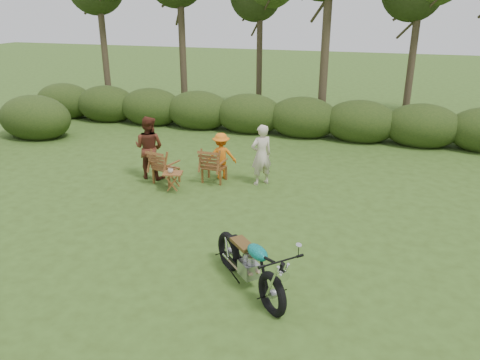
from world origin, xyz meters
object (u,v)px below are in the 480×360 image
(motorcycle, at_px, (249,286))
(side_table, at_px, (173,182))
(cup, at_px, (171,171))
(adult_a, at_px, (261,184))
(child, at_px, (222,178))
(lawn_chair_left, at_px, (167,182))
(lawn_chair_right, at_px, (215,181))
(adult_b, at_px, (151,177))

(motorcycle, bearing_deg, side_table, 175.57)
(cup, relative_size, adult_a, 0.08)
(child, bearing_deg, side_table, 34.17)
(lawn_chair_left, xyz_separation_m, adult_a, (2.43, 0.64, 0.00))
(cup, bearing_deg, child, 55.85)
(lawn_chair_right, distance_m, cup, 1.39)
(lawn_chair_right, distance_m, side_table, 1.26)
(adult_b, bearing_deg, cup, 143.52)
(adult_a, xyz_separation_m, adult_b, (-3.01, -0.41, 0.00))
(motorcycle, bearing_deg, child, 159.30)
(lawn_chair_right, bearing_deg, side_table, 54.60)
(motorcycle, distance_m, side_table, 4.64)
(child, bearing_deg, lawn_chair_left, 8.61)
(lawn_chair_right, height_order, adult_a, adult_a)
(side_table, height_order, adult_a, adult_a)
(adult_b, bearing_deg, motorcycle, 135.20)
(motorcycle, xyz_separation_m, cup, (-3.06, 3.49, 0.56))
(lawn_chair_right, bearing_deg, child, -104.27)
(cup, height_order, child, child)
(cup, distance_m, adult_b, 1.36)
(motorcycle, xyz_separation_m, lawn_chair_left, (-3.45, 4.02, 0.00))
(cup, bearing_deg, side_table, 28.66)
(adult_b, bearing_deg, lawn_chair_right, -170.77)
(lawn_chair_left, relative_size, side_table, 1.88)
(adult_b, bearing_deg, lawn_chair_left, 159.99)
(adult_a, bearing_deg, lawn_chair_right, -34.23)
(cup, relative_size, adult_b, 0.08)
(side_table, bearing_deg, adult_a, 30.12)
(motorcycle, relative_size, cup, 15.46)
(lawn_chair_right, height_order, side_table, side_table)
(lawn_chair_right, relative_size, side_table, 1.87)
(lawn_chair_left, bearing_deg, lawn_chair_right, -145.69)
(motorcycle, relative_size, lawn_chair_right, 2.22)
(side_table, distance_m, child, 1.56)
(motorcycle, distance_m, lawn_chair_right, 5.03)
(motorcycle, height_order, cup, cup)
(lawn_chair_left, bearing_deg, motorcycle, 143.56)
(lawn_chair_right, xyz_separation_m, cup, (-0.80, -1.00, 0.56))
(lawn_chair_right, height_order, cup, cup)
(lawn_chair_right, xyz_separation_m, side_table, (-0.75, -0.97, 0.25))
(motorcycle, height_order, side_table, motorcycle)
(lawn_chair_left, bearing_deg, adult_b, -8.82)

